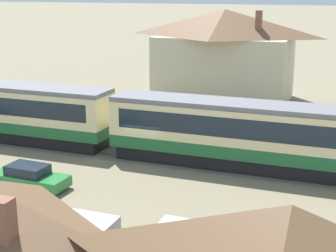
{
  "coord_description": "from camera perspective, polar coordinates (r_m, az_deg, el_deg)",
  "views": [
    {
      "loc": [
        12.73,
        -29.87,
        11.06
      ],
      "look_at": [
        0.85,
        1.6,
        1.92
      ],
      "focal_mm": 55.0,
      "sensor_mm": 36.0,
      "label": 1
    }
  ],
  "objects": [
    {
      "name": "ground_plane",
      "position": [
        34.3,
        -2.28,
        -3.62
      ],
      "size": [
        600.0,
        600.0,
        0.0
      ],
      "primitive_type": "plane",
      "color": "#7A7056"
    },
    {
      "name": "passenger_train",
      "position": [
        32.11,
        9.82,
        -0.81
      ],
      "size": [
        57.07,
        3.02,
        4.2
      ],
      "color": "#1E6033",
      "rests_on": "ground_plane"
    },
    {
      "name": "railway_track",
      "position": [
        32.34,
        18.01,
        -5.56
      ],
      "size": [
        97.5,
        3.6,
        0.04
      ],
      "color": "#665B51",
      "rests_on": "ground_plane"
    },
    {
      "name": "station_house_brown_roof",
      "position": [
        52.11,
        6.22,
        8.01
      ],
      "size": [
        14.01,
        8.27,
        8.92
      ],
      "color": "beige",
      "rests_on": "ground_plane"
    },
    {
      "name": "parked_car_green_2",
      "position": [
        30.39,
        -15.1,
        -5.45
      ],
      "size": [
        4.58,
        1.88,
        1.3
      ],
      "rotation": [
        0.0,
        0.0,
        -0.04
      ],
      "color": "#287A38",
      "rests_on": "ground_plane"
    }
  ]
}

